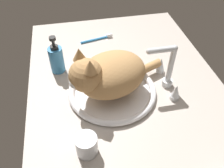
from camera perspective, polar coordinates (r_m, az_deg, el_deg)
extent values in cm
cube|color=#ADA399|center=(88.83, 3.81, -2.18)|extent=(108.15, 71.98, 3.00)
torus|color=white|center=(86.14, 0.00, -1.38)|extent=(31.62, 31.62, 2.27)
cylinder|color=white|center=(86.74, 0.00, -1.77)|extent=(28.21, 28.21, 0.60)
cylinder|color=silver|center=(91.40, 12.95, 0.49)|extent=(4.00, 4.00, 2.32)
cylinder|color=silver|center=(86.09, 13.81, 4.52)|extent=(2.00, 2.00, 14.27)
sphere|color=silver|center=(81.91, 14.64, 8.38)|extent=(2.20, 2.20, 2.20)
cylinder|color=silver|center=(80.26, 11.77, 8.13)|extent=(2.00, 8.72, 2.00)
sphere|color=silver|center=(78.82, 8.79, 7.84)|extent=(2.10, 2.10, 2.10)
cylinder|color=silver|center=(96.75, 11.34, 3.36)|extent=(3.20, 3.20, 1.60)
cone|color=silver|center=(94.74, 11.60, 4.84)|extent=(2.88, 2.88, 4.84)
cylinder|color=silver|center=(86.89, 14.67, -3.04)|extent=(3.20, 3.20, 1.60)
cone|color=silver|center=(84.65, 15.05, -1.55)|extent=(2.88, 2.88, 4.84)
ellipsoid|color=tan|center=(80.79, 0.00, 2.54)|extent=(26.77, 29.67, 13.36)
sphere|color=tan|center=(74.60, -6.22, 2.06)|extent=(10.96, 10.96, 10.96)
cone|color=tan|center=(68.54, -5.25, 4.23)|extent=(4.16, 4.16, 4.11)
cone|color=tan|center=(73.23, -7.83, 6.93)|extent=(4.16, 4.16, 4.11)
ellipsoid|color=silver|center=(74.11, -8.92, 0.24)|extent=(5.51, 4.79, 3.51)
ellipsoid|color=silver|center=(78.08, -5.19, -0.12)|extent=(12.22, 10.26, 7.35)
cylinder|color=tan|center=(91.50, 8.06, 3.65)|extent=(8.22, 13.98, 3.20)
cylinder|color=teal|center=(94.99, -13.07, 5.64)|extent=(5.44, 5.44, 10.51)
cylinder|color=black|center=(91.60, -13.64, 8.51)|extent=(2.99, 2.99, 1.20)
cylinder|color=black|center=(90.56, -13.84, 9.49)|extent=(1.09, 1.09, 2.59)
cylinder|color=black|center=(89.54, -14.05, 10.49)|extent=(2.45, 2.45, 1.20)
cylinder|color=#B2B5BA|center=(70.08, -6.04, -14.53)|extent=(6.23, 6.23, 5.63)
cylinder|color=silver|center=(67.30, -6.25, -13.04)|extent=(6.35, 6.35, 1.00)
cylinder|color=#338CD1|center=(112.92, -4.27, 10.50)|extent=(3.60, 13.07, 1.00)
cube|color=white|center=(114.88, -0.52, 11.61)|extent=(1.70, 2.79, 1.20)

